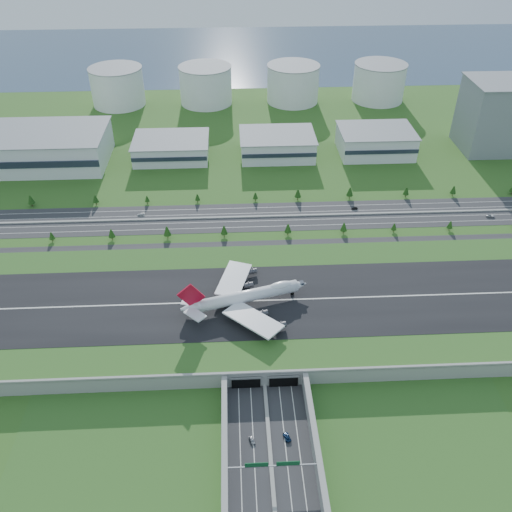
{
  "coord_description": "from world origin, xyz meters",
  "views": [
    {
      "loc": [
        -12.11,
        -213.69,
        193.49
      ],
      "look_at": [
        0.23,
        35.0,
        11.5
      ],
      "focal_mm": 38.0,
      "sensor_mm": 36.0,
      "label": 1
    }
  ],
  "objects_px": {
    "fuel_tank_a": "(118,87)",
    "boeing_747": "(246,296)",
    "car_5": "(355,208)",
    "office_tower": "(494,116)",
    "car_6": "(490,216)",
    "car_0": "(252,440)",
    "car_2": "(287,437)",
    "car_7": "(141,214)"
  },
  "relations": [
    {
      "from": "car_2",
      "to": "car_0",
      "type": "bearing_deg",
      "value": -13.63
    },
    {
      "from": "fuel_tank_a",
      "to": "boeing_747",
      "type": "bearing_deg",
      "value": -70.15
    },
    {
      "from": "fuel_tank_a",
      "to": "car_5",
      "type": "relative_size",
      "value": 11.64
    },
    {
      "from": "car_0",
      "to": "car_5",
      "type": "xyz_separation_m",
      "value": [
        78.4,
        180.57,
        -0.0
      ]
    },
    {
      "from": "car_6",
      "to": "car_7",
      "type": "height_order",
      "value": "car_6"
    },
    {
      "from": "fuel_tank_a",
      "to": "car_6",
      "type": "height_order",
      "value": "fuel_tank_a"
    },
    {
      "from": "office_tower",
      "to": "fuel_tank_a",
      "type": "xyz_separation_m",
      "value": [
        -320.0,
        115.0,
        -10.0
      ]
    },
    {
      "from": "office_tower",
      "to": "car_5",
      "type": "distance_m",
      "value": 161.13
    },
    {
      "from": "boeing_747",
      "to": "car_0",
      "type": "height_order",
      "value": "boeing_747"
    },
    {
      "from": "fuel_tank_a",
      "to": "office_tower",
      "type": "bearing_deg",
      "value": -19.77
    },
    {
      "from": "fuel_tank_a",
      "to": "car_2",
      "type": "xyz_separation_m",
      "value": [
        127.45,
        -387.95,
        -16.69
      ]
    },
    {
      "from": "car_6",
      "to": "car_7",
      "type": "bearing_deg",
      "value": 101.12
    },
    {
      "from": "office_tower",
      "to": "boeing_747",
      "type": "relative_size",
      "value": 0.82
    },
    {
      "from": "office_tower",
      "to": "fuel_tank_a",
      "type": "distance_m",
      "value": 340.18
    },
    {
      "from": "boeing_747",
      "to": "car_5",
      "type": "height_order",
      "value": "boeing_747"
    },
    {
      "from": "boeing_747",
      "to": "car_5",
      "type": "distance_m",
      "value": 131.42
    },
    {
      "from": "fuel_tank_a",
      "to": "car_7",
      "type": "height_order",
      "value": "fuel_tank_a"
    },
    {
      "from": "fuel_tank_a",
      "to": "car_5",
      "type": "xyz_separation_m",
      "value": [
        191.34,
        -208.26,
        -16.67
      ]
    },
    {
      "from": "car_5",
      "to": "car_6",
      "type": "xyz_separation_m",
      "value": [
        89.18,
        -14.38,
        0.07
      ]
    },
    {
      "from": "fuel_tank_a",
      "to": "car_2",
      "type": "distance_m",
      "value": 408.69
    },
    {
      "from": "boeing_747",
      "to": "car_6",
      "type": "height_order",
      "value": "boeing_747"
    },
    {
      "from": "car_5",
      "to": "car_6",
      "type": "relative_size",
      "value": 0.76
    },
    {
      "from": "car_7",
      "to": "car_0",
      "type": "bearing_deg",
      "value": 14.47
    },
    {
      "from": "car_5",
      "to": "car_2",
      "type": "bearing_deg",
      "value": -31.67
    },
    {
      "from": "car_6",
      "to": "car_5",
      "type": "bearing_deg",
      "value": 95.37
    },
    {
      "from": "boeing_747",
      "to": "car_0",
      "type": "relative_size",
      "value": 16.1
    },
    {
      "from": "boeing_747",
      "to": "fuel_tank_a",
      "type": "bearing_deg",
      "value": 94.3
    },
    {
      "from": "fuel_tank_a",
      "to": "car_0",
      "type": "height_order",
      "value": "fuel_tank_a"
    },
    {
      "from": "car_2",
      "to": "office_tower",
      "type": "bearing_deg",
      "value": -142.32
    },
    {
      "from": "car_2",
      "to": "fuel_tank_a",
      "type": "bearing_deg",
      "value": -88.93
    },
    {
      "from": "car_6",
      "to": "car_7",
      "type": "xyz_separation_m",
      "value": [
        -234.87,
        13.97,
        -0.08
      ]
    },
    {
      "from": "boeing_747",
      "to": "office_tower",
      "type": "bearing_deg",
      "value": 28.17
    },
    {
      "from": "car_0",
      "to": "car_7",
      "type": "bearing_deg",
      "value": 89.7
    },
    {
      "from": "car_2",
      "to": "car_7",
      "type": "relative_size",
      "value": 1.01
    },
    {
      "from": "car_0",
      "to": "car_7",
      "type": "distance_m",
      "value": 192.32
    },
    {
      "from": "boeing_747",
      "to": "car_0",
      "type": "bearing_deg",
      "value": -105.59
    },
    {
      "from": "car_5",
      "to": "car_7",
      "type": "xyz_separation_m",
      "value": [
        -145.69,
        -0.41,
        -0.0
      ]
    },
    {
      "from": "boeing_747",
      "to": "car_5",
      "type": "bearing_deg",
      "value": 37.64
    },
    {
      "from": "boeing_747",
      "to": "car_7",
      "type": "relative_size",
      "value": 13.74
    },
    {
      "from": "car_2",
      "to": "car_7",
      "type": "distance_m",
      "value": 197.06
    },
    {
      "from": "car_0",
      "to": "fuel_tank_a",
      "type": "bearing_deg",
      "value": 85.42
    },
    {
      "from": "fuel_tank_a",
      "to": "boeing_747",
      "type": "distance_m",
      "value": 332.74
    }
  ]
}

